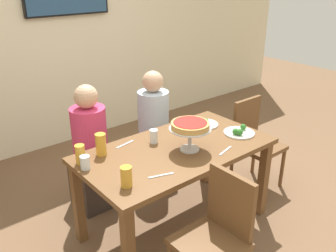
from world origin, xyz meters
name	(u,v)px	position (x,y,z in m)	size (l,w,h in m)	color
ground_plane	(175,225)	(0.00, 0.00, 0.00)	(12.00, 12.00, 0.00)	brown
rear_partition	(50,28)	(0.00, 2.20, 1.40)	(8.00, 0.12, 2.80)	beige
dining_table	(176,159)	(0.00, 0.00, 0.64)	(1.51, 0.81, 0.74)	brown
diner_far_right	(154,136)	(0.32, 0.71, 0.49)	(0.34, 0.34, 1.15)	#382D28
diner_far_left	(92,157)	(-0.37, 0.71, 0.49)	(0.34, 0.34, 1.15)	#382D28
chair_near_left	(217,232)	(-0.24, -0.68, 0.49)	(0.40, 0.40, 0.87)	brown
chair_head_east	(254,139)	(1.04, 0.04, 0.49)	(0.40, 0.40, 0.87)	brown
deep_dish_pizza_stand	(190,127)	(0.06, -0.09, 0.93)	(0.32, 0.32, 0.23)	silver
salad_plate_near_diner	(204,123)	(0.48, 0.18, 0.76)	(0.24, 0.24, 0.07)	white
salad_plate_far_diner	(239,132)	(0.57, -0.14, 0.76)	(0.26, 0.26, 0.07)	white
beer_glass_amber_tall	(126,177)	(-0.60, -0.21, 0.81)	(0.08, 0.08, 0.14)	gold
beer_glass_amber_short	(80,154)	(-0.68, 0.25, 0.81)	(0.07, 0.07, 0.14)	gold
beer_glass_amber_spare	(101,144)	(-0.50, 0.27, 0.82)	(0.08, 0.08, 0.17)	gold
water_glass_clear_near	(154,136)	(-0.08, 0.18, 0.80)	(0.07, 0.07, 0.11)	white
water_glass_clear_far	(85,163)	(-0.69, 0.16, 0.79)	(0.07, 0.07, 0.10)	white
cutlery_fork_near	(161,175)	(-0.35, -0.25, 0.74)	(0.18, 0.02, 0.01)	silver
cutlery_knife_near	(125,144)	(-0.28, 0.30, 0.74)	(0.18, 0.02, 0.01)	silver
cutlery_fork_far	(225,151)	(0.25, -0.28, 0.74)	(0.18, 0.02, 0.01)	silver
cutlery_knife_far	(179,129)	(0.25, 0.25, 0.74)	(0.18, 0.02, 0.01)	silver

